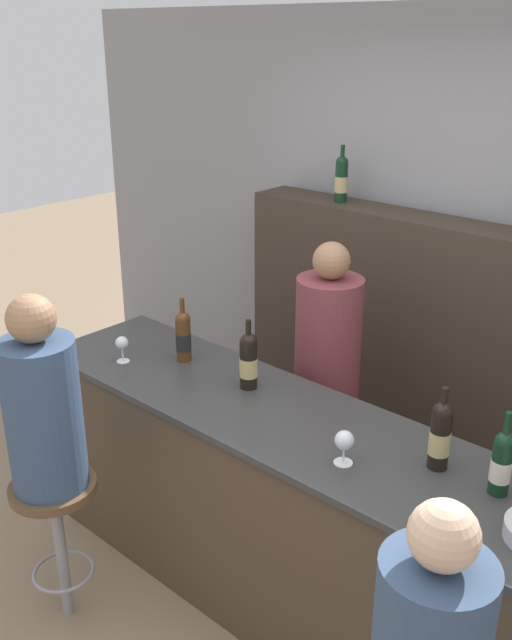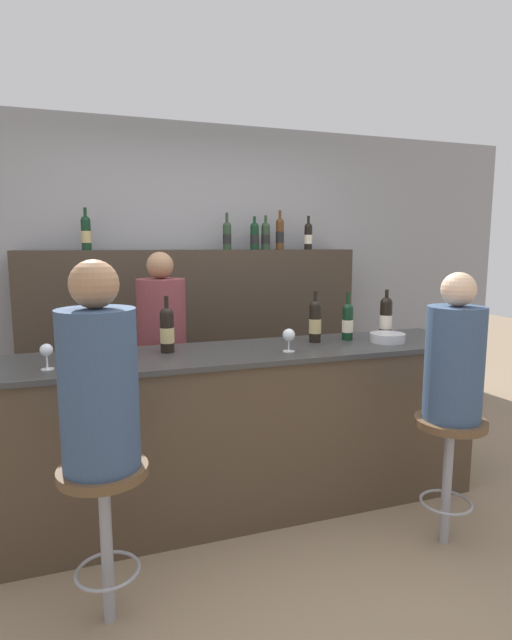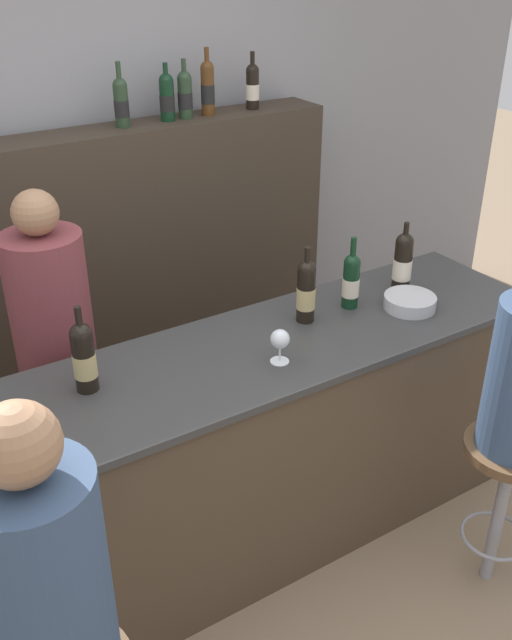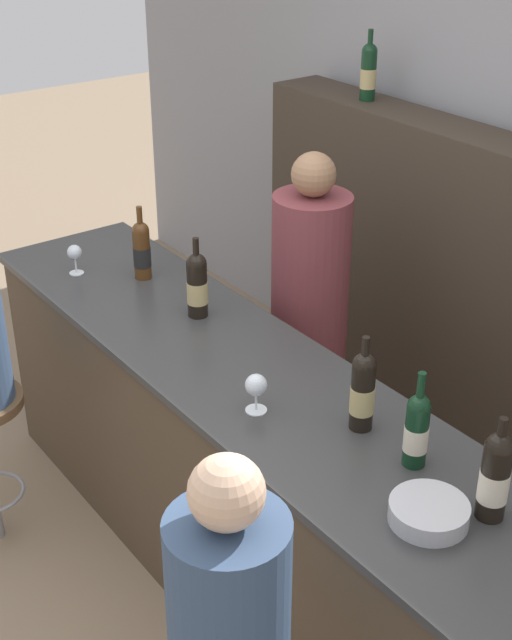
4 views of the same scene
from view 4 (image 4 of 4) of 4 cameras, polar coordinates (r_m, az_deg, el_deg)
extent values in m
plane|color=#8C755B|center=(3.60, -4.67, -18.13)|extent=(16.00, 16.00, 0.00)
cube|color=#473828|center=(3.40, -0.63, -10.45)|extent=(2.88, 0.60, 0.95)
cube|color=#333333|center=(3.12, -0.68, -3.38)|extent=(2.92, 0.64, 0.03)
cube|color=#382D23|center=(4.01, 14.57, 0.17)|extent=(2.74, 0.28, 1.55)
cylinder|color=#4C2D14|center=(3.75, -7.31, 4.19)|extent=(0.07, 0.07, 0.21)
cylinder|color=black|center=(3.75, -7.30, 4.05)|extent=(0.07, 0.07, 0.09)
sphere|color=#4C2D14|center=(3.71, -7.41, 5.70)|extent=(0.07, 0.07, 0.07)
cylinder|color=#4C2D14|center=(3.68, -7.46, 6.55)|extent=(0.02, 0.02, 0.09)
cylinder|color=black|center=(3.42, -3.78, 1.95)|extent=(0.08, 0.08, 0.22)
cylinder|color=tan|center=(3.42, -3.77, 1.79)|extent=(0.08, 0.08, 0.09)
sphere|color=black|center=(3.37, -3.84, 3.64)|extent=(0.08, 0.08, 0.08)
cylinder|color=black|center=(3.34, -3.87, 4.57)|extent=(0.02, 0.02, 0.09)
cylinder|color=black|center=(2.77, 6.82, -4.87)|extent=(0.07, 0.07, 0.23)
cylinder|color=tan|center=(2.78, 6.80, -5.07)|extent=(0.08, 0.08, 0.09)
sphere|color=black|center=(2.71, 6.95, -2.85)|extent=(0.07, 0.07, 0.07)
cylinder|color=black|center=(2.68, 7.02, -1.84)|extent=(0.02, 0.02, 0.08)
cylinder|color=black|center=(2.65, 10.21, -7.27)|extent=(0.07, 0.07, 0.20)
cylinder|color=beige|center=(2.65, 10.19, -7.45)|extent=(0.07, 0.07, 0.08)
sphere|color=black|center=(2.59, 10.40, -5.45)|extent=(0.07, 0.07, 0.07)
cylinder|color=black|center=(2.56, 10.52, -4.28)|extent=(0.02, 0.02, 0.10)
cylinder|color=black|center=(2.50, 14.99, -9.98)|extent=(0.08, 0.08, 0.23)
cylinder|color=beige|center=(2.50, 14.95, -10.18)|extent=(0.08, 0.08, 0.09)
sphere|color=black|center=(2.43, 15.32, -7.84)|extent=(0.08, 0.08, 0.08)
cylinder|color=black|center=(2.40, 15.48, -6.81)|extent=(0.02, 0.02, 0.07)
cylinder|color=black|center=(4.24, 7.20, 15.23)|extent=(0.07, 0.07, 0.22)
cylinder|color=tan|center=(4.24, 7.19, 15.09)|extent=(0.07, 0.07, 0.09)
sphere|color=black|center=(4.21, 7.29, 16.69)|extent=(0.07, 0.07, 0.07)
cylinder|color=black|center=(4.20, 7.34, 17.43)|extent=(0.02, 0.02, 0.08)
cylinder|color=silver|center=(3.87, -11.41, 2.97)|extent=(0.06, 0.06, 0.00)
cylinder|color=silver|center=(3.86, -11.46, 3.45)|extent=(0.01, 0.01, 0.07)
sphere|color=silver|center=(3.83, -11.54, 4.28)|extent=(0.06, 0.06, 0.06)
cylinder|color=silver|center=(2.89, 0.01, -5.78)|extent=(0.07, 0.07, 0.00)
cylinder|color=silver|center=(2.87, 0.01, -5.24)|extent=(0.01, 0.01, 0.06)
sphere|color=silver|center=(2.84, 0.01, -4.18)|extent=(0.07, 0.07, 0.07)
cylinder|color=#B7B7BC|center=(2.50, 11.00, -12.00)|extent=(0.22, 0.22, 0.06)
cylinder|color=#334766|center=(2.21, -1.74, -18.67)|extent=(0.29, 0.29, 0.59)
sphere|color=#D8AD8C|center=(1.95, -1.91, -10.97)|extent=(0.17, 0.17, 0.17)
cylinder|color=brown|center=(3.85, 3.36, -1.69)|extent=(0.33, 0.33, 1.37)
sphere|color=#936B4C|center=(3.53, 3.71, 9.28)|extent=(0.18, 0.18, 0.18)
camera|label=1|loc=(0.82, -67.55, 0.67)|focal=40.00mm
camera|label=2|loc=(3.41, -53.86, -1.16)|focal=28.00mm
camera|label=3|loc=(3.24, -46.22, 16.41)|focal=40.00mm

